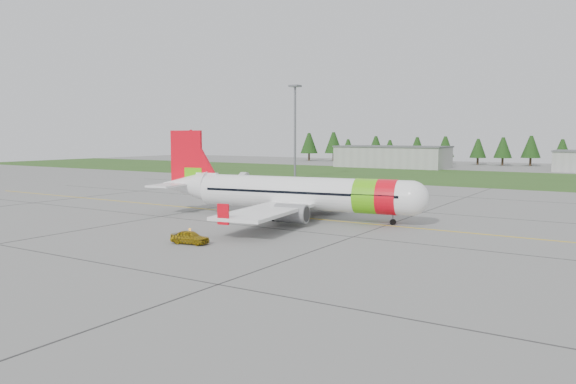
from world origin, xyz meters
The scene contains 9 objects.
ground centered at (0.00, 0.00, 0.00)m, with size 320.00×320.00×0.00m, color gray.
aircraft centered at (-0.73, 7.10, 2.92)m, with size 33.36×31.04×10.14m.
follow_me_car centered at (-0.73, -10.75, 1.75)m, with size 1.41×1.19×3.50m, color yellow.
service_van centered at (-42.09, 52.55, 2.03)m, with size 1.42×1.34×4.07m, color silver.
grass_strip centered at (0.00, 82.00, 0.01)m, with size 320.00×50.00×0.03m, color #30561E.
taxi_guideline centered at (0.00, 8.00, 0.01)m, with size 120.00×0.25×0.02m, color gold.
hangar_west centered at (-30.00, 110.00, 3.00)m, with size 32.00×14.00×6.00m, color #A8A8A3.
floodlight_mast centered at (-32.00, 58.00, 10.00)m, with size 0.50×0.50×20.00m, color slate.
treeline centered at (0.00, 138.00, 5.00)m, with size 160.00×8.00×10.00m, color #1C3F14, non-canonical shape.
Camera 1 is at (32.58, -47.40, 9.56)m, focal length 35.00 mm.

